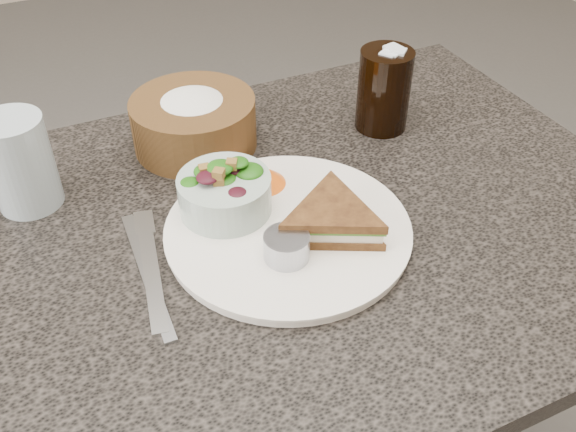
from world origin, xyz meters
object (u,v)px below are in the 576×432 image
at_px(dressing_ramekin, 287,247).
at_px(water_glass, 20,163).
at_px(salad_bowl, 224,188).
at_px(cola_glass, 384,86).
at_px(dining_table, 277,398).
at_px(sandwich, 332,219).
at_px(bread_basket, 193,115).
at_px(dinner_plate, 288,231).

distance_m(dressing_ramekin, water_glass, 0.36).
relative_size(salad_bowl, cola_glass, 0.86).
xyz_separation_m(cola_glass, water_glass, (-0.52, 0.03, -0.01)).
relative_size(dining_table, sandwich, 6.87).
xyz_separation_m(bread_basket, water_glass, (-0.24, -0.04, 0.01)).
bearing_deg(dinner_plate, water_glass, 143.99).
bearing_deg(bread_basket, dinner_plate, -80.96).
height_order(bread_basket, water_glass, water_glass).
bearing_deg(water_glass, sandwich, -35.73).
bearing_deg(salad_bowl, bread_basket, 83.84).
distance_m(salad_bowl, cola_glass, 0.31).
height_order(bread_basket, cola_glass, cola_glass).
relative_size(salad_bowl, water_glass, 0.93).
bearing_deg(salad_bowl, sandwich, -42.64).
relative_size(dining_table, salad_bowl, 8.57).
relative_size(salad_bowl, dressing_ramekin, 2.18).
height_order(dressing_ramekin, bread_basket, bread_basket).
bearing_deg(water_glass, salad_bowl, -32.08).
height_order(sandwich, cola_glass, cola_glass).
relative_size(bread_basket, cola_glass, 1.33).
xyz_separation_m(dining_table, sandwich, (0.05, -0.05, 0.41)).
bearing_deg(sandwich, dressing_ramekin, -138.36).
height_order(dinner_plate, salad_bowl, salad_bowl).
bearing_deg(dinner_plate, salad_bowl, 131.93).
bearing_deg(cola_glass, sandwich, -133.83).
distance_m(sandwich, salad_bowl, 0.14).
xyz_separation_m(dining_table, salad_bowl, (-0.05, 0.04, 0.42)).
bearing_deg(dining_table, dressing_ramekin, -102.63).
bearing_deg(dressing_ramekin, dining_table, 77.37).
distance_m(dining_table, salad_bowl, 0.43).
height_order(salad_bowl, cola_glass, cola_glass).
xyz_separation_m(dressing_ramekin, cola_glass, (0.26, 0.22, 0.04)).
relative_size(sandwich, salad_bowl, 1.25).
height_order(dining_table, cola_glass, cola_glass).
bearing_deg(dining_table, dinner_plate, -71.08).
xyz_separation_m(dinner_plate, salad_bowl, (-0.06, 0.06, 0.04)).
bearing_deg(dinner_plate, bread_basket, 99.04).
xyz_separation_m(sandwich, bread_basket, (-0.08, 0.27, 0.02)).
height_order(sandwich, bread_basket, bread_basket).
bearing_deg(dinner_plate, sandwich, -33.92).
bearing_deg(dining_table, bread_basket, 97.89).
xyz_separation_m(dinner_plate, bread_basket, (-0.04, 0.24, 0.04)).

